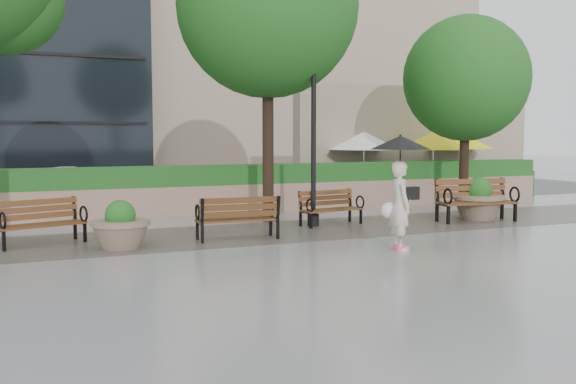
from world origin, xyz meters
name	(u,v)px	position (x,y,z in m)	size (l,w,h in m)	color
ground	(298,257)	(0.00, 0.00, 0.00)	(100.00, 100.00, 0.00)	gray
cobble_strip	(242,234)	(0.00, 3.00, 0.01)	(28.00, 3.20, 0.01)	#383330
hedge_wall	(194,190)	(0.00, 7.00, 0.66)	(24.00, 0.80, 1.35)	#9C7964
cafe_wall	(417,140)	(9.50, 10.00, 2.00)	(10.00, 0.60, 4.00)	tan
cafe_hedge	(441,186)	(9.00, 7.80, 0.45)	(8.00, 0.50, 0.90)	#1B4617
asphalt_street	(162,201)	(0.00, 11.00, 0.00)	(40.00, 7.00, 0.00)	black
bench_1	(41,232)	(-4.15, 3.21, 0.27)	(1.79, 1.16, 0.90)	brown
bench_2	(238,227)	(-0.34, 2.29, 0.27)	(1.74, 0.78, 0.91)	brown
bench_3	(331,215)	(2.45, 3.45, 0.25)	(1.65, 0.87, 0.85)	brown
bench_4	(476,209)	(6.12, 2.55, 0.32)	(2.09, 1.05, 1.07)	brown
planter_left	(121,230)	(-2.76, 2.19, 0.37)	(1.13, 1.13, 0.95)	#7F6B56
planter_right	(478,203)	(6.43, 2.85, 0.44)	(1.33, 1.33, 1.12)	#7F6B56
lamppost	(313,152)	(2.00, 3.50, 1.79)	(0.28, 0.28, 4.06)	black
tree_1	(272,13)	(1.46, 4.76, 5.21)	(4.49, 4.49, 7.59)	black
tree_2	(468,82)	(7.86, 5.09, 3.75)	(3.72, 3.67, 5.69)	black
patio_umb_white	(364,141)	(6.66, 9.06, 1.99)	(2.50, 2.50, 2.30)	black
patio_umb_yellow_a	(433,141)	(8.87, 8.12, 1.99)	(2.50, 2.50, 2.30)	black
patio_umb_yellow_b	(459,141)	(10.85, 9.20, 1.99)	(2.50, 2.50, 2.30)	black
car_right	(81,186)	(-2.64, 10.65, 0.60)	(1.27, 3.64, 1.20)	silver
pedestrian	(400,181)	(2.10, -0.05, 1.32)	(1.18, 1.18, 2.17)	beige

